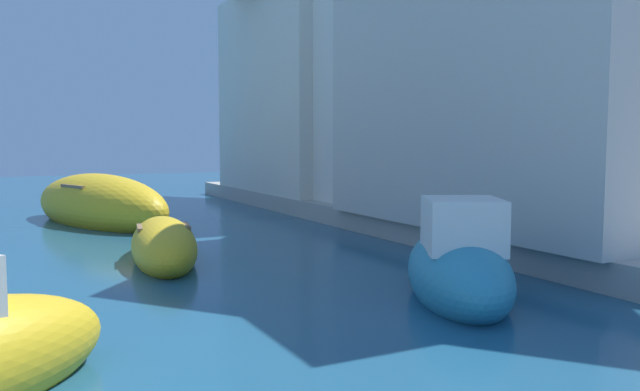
{
  "coord_description": "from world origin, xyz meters",
  "views": [
    {
      "loc": [
        2.17,
        -4.06,
        2.24
      ],
      "look_at": [
        9.46,
        10.19,
        0.86
      ],
      "focal_mm": 35.38,
      "sensor_mm": 36.0,
      "label": 1
    }
  ],
  "objects_px": {
    "quayside_tree": "(510,88)",
    "moored_boat_4": "(164,246)",
    "moored_boat_2": "(100,206)",
    "waterfront_building_annex": "(343,71)",
    "waterfront_building_main": "(552,20)",
    "waterfront_building_far": "(330,76)",
    "moored_boat_6": "(459,268)"
  },
  "relations": [
    {
      "from": "moored_boat_4",
      "to": "waterfront_building_main",
      "type": "bearing_deg",
      "value": -91.04
    },
    {
      "from": "moored_boat_6",
      "to": "waterfront_building_far",
      "type": "xyz_separation_m",
      "value": [
        5.04,
        13.37,
        4.14
      ]
    },
    {
      "from": "waterfront_building_main",
      "to": "quayside_tree",
      "type": "xyz_separation_m",
      "value": [
        -0.1,
        1.11,
        -1.38
      ]
    },
    {
      "from": "waterfront_building_main",
      "to": "waterfront_building_annex",
      "type": "xyz_separation_m",
      "value": [
        0.0,
        9.3,
        -0.2
      ]
    },
    {
      "from": "moored_boat_2",
      "to": "moored_boat_4",
      "type": "xyz_separation_m",
      "value": [
        0.27,
        -6.29,
        -0.19
      ]
    },
    {
      "from": "moored_boat_2",
      "to": "quayside_tree",
      "type": "distance_m",
      "value": 11.09
    },
    {
      "from": "moored_boat_4",
      "to": "waterfront_building_annex",
      "type": "bearing_deg",
      "value": -36.71
    },
    {
      "from": "waterfront_building_main",
      "to": "moored_boat_6",
      "type": "bearing_deg",
      "value": -148.06
    },
    {
      "from": "waterfront_building_main",
      "to": "waterfront_building_far",
      "type": "xyz_separation_m",
      "value": [
        0.0,
        10.23,
        -0.29
      ]
    },
    {
      "from": "moored_boat_4",
      "to": "waterfront_building_annex",
      "type": "height_order",
      "value": "waterfront_building_annex"
    },
    {
      "from": "moored_boat_2",
      "to": "moored_boat_6",
      "type": "height_order",
      "value": "moored_boat_6"
    },
    {
      "from": "moored_boat_4",
      "to": "quayside_tree",
      "type": "distance_m",
      "value": 8.66
    },
    {
      "from": "waterfront_building_far",
      "to": "quayside_tree",
      "type": "bearing_deg",
      "value": -90.6
    },
    {
      "from": "waterfront_building_main",
      "to": "moored_boat_2",
      "type": "bearing_deg",
      "value": 137.04
    },
    {
      "from": "moored_boat_4",
      "to": "waterfront_building_main",
      "type": "height_order",
      "value": "waterfront_building_main"
    },
    {
      "from": "waterfront_building_main",
      "to": "waterfront_building_far",
      "type": "bearing_deg",
      "value": 90.0
    },
    {
      "from": "waterfront_building_annex",
      "to": "waterfront_building_far",
      "type": "xyz_separation_m",
      "value": [
        0.0,
        0.93,
        -0.09
      ]
    },
    {
      "from": "moored_boat_4",
      "to": "moored_boat_6",
      "type": "height_order",
      "value": "moored_boat_6"
    },
    {
      "from": "moored_boat_6",
      "to": "waterfront_building_main",
      "type": "distance_m",
      "value": 7.41
    },
    {
      "from": "moored_boat_2",
      "to": "waterfront_building_main",
      "type": "xyz_separation_m",
      "value": [
        8.4,
        -7.83,
        4.38
      ]
    },
    {
      "from": "moored_boat_2",
      "to": "waterfront_building_far",
      "type": "bearing_deg",
      "value": 86.89
    },
    {
      "from": "quayside_tree",
      "to": "moored_boat_4",
      "type": "bearing_deg",
      "value": 176.99
    },
    {
      "from": "moored_boat_2",
      "to": "quayside_tree",
      "type": "xyz_separation_m",
      "value": [
        8.31,
        -6.71,
        3.0
      ]
    },
    {
      "from": "moored_boat_6",
      "to": "waterfront_building_main",
      "type": "bearing_deg",
      "value": -29.85
    },
    {
      "from": "moored_boat_6",
      "to": "quayside_tree",
      "type": "height_order",
      "value": "quayside_tree"
    },
    {
      "from": "moored_boat_6",
      "to": "waterfront_building_far",
      "type": "height_order",
      "value": "waterfront_building_far"
    },
    {
      "from": "moored_boat_4",
      "to": "waterfront_building_annex",
      "type": "distance_m",
      "value": 12.07
    },
    {
      "from": "moored_boat_2",
      "to": "waterfront_building_main",
      "type": "distance_m",
      "value": 12.29
    },
    {
      "from": "moored_boat_2",
      "to": "waterfront_building_far",
      "type": "distance_m",
      "value": 9.65
    },
    {
      "from": "waterfront_building_main",
      "to": "waterfront_building_far",
      "type": "distance_m",
      "value": 10.23
    },
    {
      "from": "moored_boat_2",
      "to": "moored_boat_6",
      "type": "distance_m",
      "value": 11.47
    },
    {
      "from": "moored_boat_2",
      "to": "waterfront_building_annex",
      "type": "height_order",
      "value": "waterfront_building_annex"
    }
  ]
}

